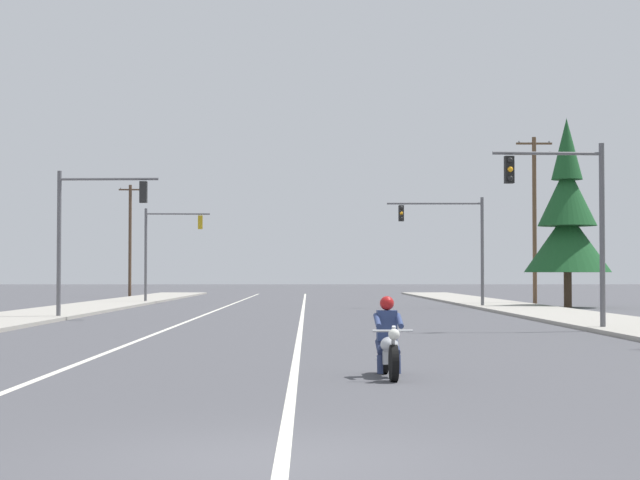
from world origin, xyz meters
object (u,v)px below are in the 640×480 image
Objects in this scene: conifer_tree_right_verge_far at (567,220)px; traffic_signal_near_right at (572,209)px; utility_pole_right_far at (534,214)px; utility_pole_left_far at (130,239)px; traffic_signal_mid_left at (164,241)px; motorcycle_with_rider at (388,345)px; traffic_signal_mid_right at (454,234)px; traffic_signal_near_left at (87,222)px.

traffic_signal_near_right is at bearing -103.14° from conifer_tree_right_verge_far.
traffic_signal_near_right is 0.59× the size of utility_pole_right_far.
traffic_signal_mid_left is at bearing -74.65° from utility_pole_left_far.
traffic_signal_mid_left is 0.59× the size of utility_pole_right_far.
utility_pole_left_far is (-29.05, 23.98, -0.73)m from utility_pole_right_far.
traffic_signal_mid_left is 26.15m from conifer_tree_right_verge_far.
utility_pole_left_far is at bearing 102.86° from motorcycle_with_rider.
conifer_tree_right_verge_far is at bearing 3.74° from traffic_signal_mid_right.
traffic_signal_mid_left is at bearing 90.47° from traffic_signal_near_left.
traffic_signal_near_right is 1.00× the size of traffic_signal_mid_left.
traffic_signal_mid_left is 20.83m from utility_pole_left_far.
traffic_signal_near_right is at bearing 65.70° from motorcycle_with_rider.
motorcycle_with_rider is at bearing -104.82° from utility_pole_right_far.
traffic_signal_mid_left is 0.58× the size of conifer_tree_right_verge_far.
utility_pole_left_far reaches higher than traffic_signal_near_right.
utility_pole_right_far is (5.42, 31.83, 1.59)m from traffic_signal_near_right.
conifer_tree_right_verge_far is (5.98, 25.63, 0.90)m from traffic_signal_near_right.
utility_pole_left_far is at bearing 140.46° from utility_pole_right_far.
utility_pole_right_far reaches higher than traffic_signal_near_right.
traffic_signal_near_right is at bearing -99.67° from utility_pole_right_far.
utility_pole_right_far reaches higher than motorcycle_with_rider.
traffic_signal_mid_left is (-0.21, 25.90, 0.00)m from traffic_signal_near_left.
utility_pole_left_far reaches higher than motorcycle_with_rider.
utility_pole_left_far is (-23.63, 55.81, 0.87)m from traffic_signal_near_right.
traffic_signal_near_left is 32.10m from utility_pole_right_far.
traffic_signal_near_left is 28.65m from conifer_tree_right_verge_far.
conifer_tree_right_verge_far reaches higher than motorcycle_with_rider.
utility_pole_left_far is 42.28m from conifer_tree_right_verge_far.
conifer_tree_right_verge_far is (13.22, 41.65, 4.33)m from motorcycle_with_rider.
traffic_signal_mid_right reaches higher than motorcycle_with_rider.
traffic_signal_near_left and traffic_signal_mid_right have the same top height.
traffic_signal_near_right is at bearing -63.12° from traffic_signal_mid_left.
utility_pole_left_far is at bearing 134.45° from conifer_tree_right_verge_far.
utility_pole_left_far is 0.88× the size of conifer_tree_right_verge_far.
traffic_signal_near_left is at bearing -138.60° from traffic_signal_mid_right.
traffic_signal_near_right is at bearing -88.91° from traffic_signal_mid_right.
traffic_signal_near_right reaches higher than motorcycle_with_rider.
traffic_signal_mid_right is at bearing -30.85° from traffic_signal_mid_left.
traffic_signal_mid_right is 0.59× the size of utility_pole_right_far.
traffic_signal_mid_left is at bearing 157.24° from conifer_tree_right_verge_far.
utility_pole_right_far is 0.97× the size of conifer_tree_right_verge_far.
utility_pole_right_far reaches higher than traffic_signal_near_left.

